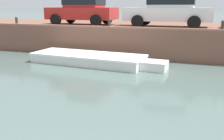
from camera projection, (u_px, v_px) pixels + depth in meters
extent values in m
plane|color=#4C605B|center=(146.00, 100.00, 6.70)|extent=(400.00, 400.00, 0.00)
cube|color=brown|center=(176.00, 38.00, 13.91)|extent=(60.00, 6.00, 1.44)
cube|color=#925F4C|center=(171.00, 29.00, 11.08)|extent=(60.00, 0.24, 0.08)
cube|color=white|center=(88.00, 60.00, 10.99)|extent=(5.04, 1.97, 0.35)
cube|color=white|center=(154.00, 66.00, 9.88)|extent=(1.05, 0.97, 0.35)
cube|color=white|center=(88.00, 55.00, 10.93)|extent=(5.11, 2.03, 0.08)
cube|color=brown|center=(81.00, 56.00, 11.10)|extent=(0.33, 1.50, 0.06)
cube|color=#B2231E|center=(82.00, 13.00, 13.91)|extent=(3.82, 1.75, 0.64)
cube|color=#B2231E|center=(84.00, 2.00, 13.71)|extent=(1.92, 1.53, 0.60)
cube|color=black|center=(84.00, 2.00, 13.71)|extent=(1.99, 1.56, 0.33)
cylinder|color=black|center=(56.00, 20.00, 13.55)|extent=(0.60, 0.19, 0.60)
cylinder|color=black|center=(71.00, 18.00, 15.15)|extent=(0.60, 0.19, 0.60)
cylinder|color=black|center=(96.00, 20.00, 12.83)|extent=(0.60, 0.19, 0.60)
cylinder|color=black|center=(107.00, 19.00, 14.43)|extent=(0.60, 0.19, 0.60)
cube|color=white|center=(168.00, 14.00, 12.43)|extent=(4.27, 1.79, 0.64)
cube|color=white|center=(172.00, 1.00, 12.22)|extent=(2.14, 1.55, 0.60)
cube|color=black|center=(172.00, 1.00, 12.22)|extent=(2.23, 1.59, 0.33)
cylinder|color=black|center=(137.00, 21.00, 12.13)|extent=(0.60, 0.19, 0.60)
cylinder|color=black|center=(145.00, 19.00, 13.74)|extent=(0.60, 0.19, 0.60)
cylinder|color=black|center=(194.00, 22.00, 11.27)|extent=(0.60, 0.19, 0.60)
cylinder|color=black|center=(195.00, 20.00, 12.88)|extent=(0.60, 0.19, 0.60)
cylinder|color=#2D2B28|center=(17.00, 22.00, 13.82)|extent=(0.14, 0.14, 0.35)
sphere|color=#2D2B28|center=(16.00, 18.00, 13.77)|extent=(0.15, 0.15, 0.15)
cylinder|color=#2D2B28|center=(109.00, 24.00, 12.10)|extent=(0.14, 0.14, 0.35)
sphere|color=#2D2B28|center=(109.00, 20.00, 12.05)|extent=(0.15, 0.15, 0.15)
cylinder|color=#2D2B28|center=(223.00, 27.00, 10.50)|extent=(0.14, 0.14, 0.35)
sphere|color=#2D2B28|center=(223.00, 22.00, 10.45)|extent=(0.15, 0.15, 0.15)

